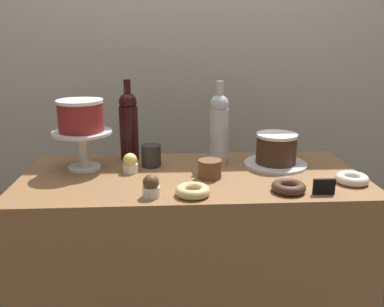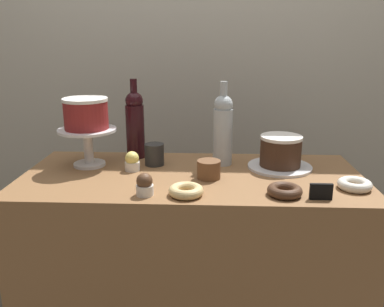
% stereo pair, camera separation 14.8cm
% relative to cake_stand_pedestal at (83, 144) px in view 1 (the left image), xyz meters
% --- Properties ---
extents(back_wall, '(6.00, 0.05, 2.60)m').
position_rel_cake_stand_pedestal_xyz_m(back_wall, '(0.41, 0.77, 0.26)').
color(back_wall, '#BCB7A8').
rests_on(back_wall, ground_plane).
extents(display_counter, '(1.24, 0.56, 0.94)m').
position_rel_cake_stand_pedestal_xyz_m(display_counter, '(0.41, -0.09, -0.57)').
color(display_counter, brown).
rests_on(display_counter, ground_plane).
extents(cake_stand_pedestal, '(0.22, 0.22, 0.15)m').
position_rel_cake_stand_pedestal_xyz_m(cake_stand_pedestal, '(0.00, 0.00, 0.00)').
color(cake_stand_pedestal, silver).
rests_on(cake_stand_pedestal, display_counter).
extents(white_layer_cake, '(0.17, 0.17, 0.12)m').
position_rel_cake_stand_pedestal_xyz_m(white_layer_cake, '(0.00, 0.00, 0.11)').
color(white_layer_cake, maroon).
rests_on(white_layer_cake, cake_stand_pedestal).
extents(silver_serving_platter, '(0.24, 0.24, 0.01)m').
position_rel_cake_stand_pedestal_xyz_m(silver_serving_platter, '(0.74, 0.00, -0.10)').
color(silver_serving_platter, white).
rests_on(silver_serving_platter, display_counter).
extents(chocolate_round_cake, '(0.16, 0.16, 0.12)m').
position_rel_cake_stand_pedestal_xyz_m(chocolate_round_cake, '(0.74, 0.00, -0.03)').
color(chocolate_round_cake, '#3D2619').
rests_on(chocolate_round_cake, silver_serving_platter).
extents(wine_bottle_clear, '(0.08, 0.08, 0.33)m').
position_rel_cake_stand_pedestal_xyz_m(wine_bottle_clear, '(0.52, 0.05, 0.04)').
color(wine_bottle_clear, '#B2BCC1').
rests_on(wine_bottle_clear, display_counter).
extents(wine_bottle_dark_red, '(0.08, 0.08, 0.33)m').
position_rel_cake_stand_pedestal_xyz_m(wine_bottle_dark_red, '(0.16, 0.12, 0.04)').
color(wine_bottle_dark_red, black).
rests_on(wine_bottle_dark_red, display_counter).
extents(cupcake_chocolate, '(0.06, 0.06, 0.07)m').
position_rel_cake_stand_pedestal_xyz_m(cupcake_chocolate, '(0.27, -0.30, -0.07)').
color(cupcake_chocolate, white).
rests_on(cupcake_chocolate, display_counter).
extents(cupcake_lemon, '(0.06, 0.06, 0.07)m').
position_rel_cake_stand_pedestal_xyz_m(cupcake_lemon, '(0.18, -0.05, -0.07)').
color(cupcake_lemon, white).
rests_on(cupcake_lemon, display_counter).
extents(donut_sugar, '(0.11, 0.11, 0.03)m').
position_rel_cake_stand_pedestal_xyz_m(donut_sugar, '(0.95, -0.21, -0.08)').
color(donut_sugar, silver).
rests_on(donut_sugar, display_counter).
extents(donut_glazed, '(0.11, 0.11, 0.03)m').
position_rel_cake_stand_pedestal_xyz_m(donut_glazed, '(0.40, -0.29, -0.08)').
color(donut_glazed, '#E0C17F').
rests_on(donut_glazed, display_counter).
extents(donut_chocolate, '(0.11, 0.11, 0.03)m').
position_rel_cake_stand_pedestal_xyz_m(donut_chocolate, '(0.71, -0.28, -0.08)').
color(donut_chocolate, '#472D1E').
rests_on(donut_chocolate, display_counter).
extents(cookie_stack, '(0.08, 0.08, 0.07)m').
position_rel_cake_stand_pedestal_xyz_m(cookie_stack, '(0.47, -0.13, -0.07)').
color(cookie_stack, brown).
rests_on(cookie_stack, display_counter).
extents(price_sign_chalkboard, '(0.07, 0.01, 0.05)m').
position_rel_cake_stand_pedestal_xyz_m(price_sign_chalkboard, '(0.82, -0.31, -0.07)').
color(price_sign_chalkboard, black).
rests_on(price_sign_chalkboard, display_counter).
extents(coffee_cup_ceramic, '(0.08, 0.08, 0.08)m').
position_rel_cake_stand_pedestal_xyz_m(coffee_cup_ceramic, '(0.25, 0.02, -0.06)').
color(coffee_cup_ceramic, '#282828').
rests_on(coffee_cup_ceramic, display_counter).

